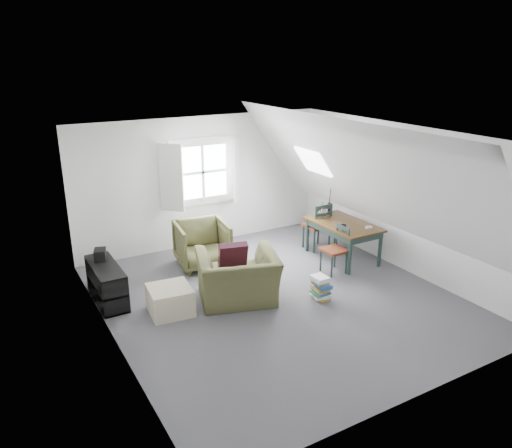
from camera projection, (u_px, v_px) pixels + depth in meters
floor at (277, 298)px, 7.73m from camera, size 5.50×5.50×0.00m
ceiling at (280, 137)px, 6.92m from camera, size 5.50×5.50×0.00m
wall_back at (202, 182)px, 9.58m from camera, size 5.00×0.00×5.00m
wall_front at (423, 297)px, 5.07m from camera, size 5.00×0.00×5.00m
wall_left at (107, 254)px, 6.15m from camera, size 0.00×5.50×5.50m
wall_right at (402, 198)px, 8.50m from camera, size 0.00×5.50×5.50m
slope_left at (177, 203)px, 6.42m from camera, size 3.19×5.50×4.48m
slope_right at (362, 175)px, 7.88m from camera, size 3.19×5.50×4.48m
dormer_window at (203, 172)px, 9.45m from camera, size 1.71×0.35×1.30m
skylight at (313, 162)px, 8.96m from camera, size 0.35×0.75×0.47m
armchair_near at (238, 300)px, 7.66m from camera, size 1.43×1.34×0.76m
armchair_far at (203, 265)px, 8.92m from camera, size 0.98×1.00×0.81m
throw_pillow at (233, 256)px, 7.57m from camera, size 0.48×0.35×0.45m
ottoman at (170, 300)px, 7.25m from camera, size 0.66×0.66×0.40m
dining_table at (343, 228)px, 9.03m from camera, size 0.83×1.38×0.69m
demijohn at (322, 212)px, 9.26m from camera, size 0.20×0.20×0.28m
vase_twigs at (329, 208)px, 9.45m from camera, size 0.07×0.08×0.56m
cup at (343, 230)px, 8.63m from camera, size 0.14×0.14×0.10m
paper_box at (369, 227)px, 8.72m from camera, size 0.12×0.10×0.04m
dining_chair_far at (318, 225)px, 9.50m from camera, size 0.44×0.44×0.94m
dining_chair_near at (336, 249)px, 8.52m from camera, size 0.38×0.38×0.82m
media_shelf at (107, 286)px, 7.56m from camera, size 0.38×1.13×0.58m
electronics_box at (100, 255)px, 7.66m from camera, size 0.23×0.28×0.19m
magazine_stack at (321, 288)px, 7.66m from camera, size 0.28×0.33×0.37m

